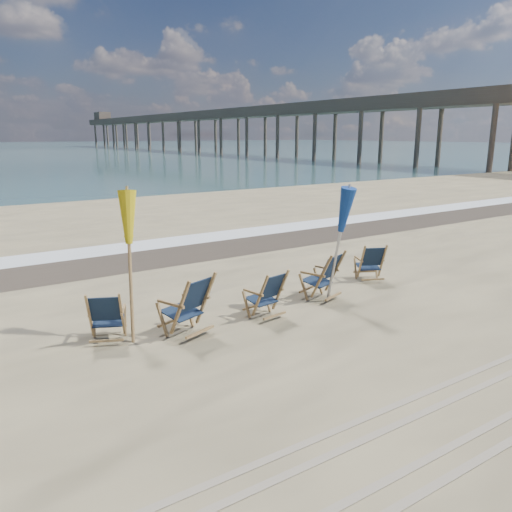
# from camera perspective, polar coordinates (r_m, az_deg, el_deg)

# --- Properties ---
(surf_foam) EXTENTS (200.00, 1.40, 0.01)m
(surf_foam) POSITION_cam_1_polar(r_m,az_deg,el_deg) (15.49, -12.49, 1.25)
(surf_foam) COLOR silver
(surf_foam) RESTS_ON ground
(wet_sand_strip) EXTENTS (200.00, 2.60, 0.00)m
(wet_sand_strip) POSITION_cam_1_polar(r_m,az_deg,el_deg) (14.13, -10.30, 0.16)
(wet_sand_strip) COLOR #42362A
(wet_sand_strip) RESTS_ON ground
(tire_tracks) EXTENTS (80.00, 1.30, 0.01)m
(tire_tracks) POSITION_cam_1_polar(r_m,az_deg,el_deg) (6.95, 24.20, -15.52)
(tire_tracks) COLOR gray
(tire_tracks) RESTS_ON ground
(beach_chair_0) EXTENTS (0.79, 0.82, 0.89)m
(beach_chair_0) POSITION_cam_1_polar(r_m,az_deg,el_deg) (8.27, -15.06, -6.69)
(beach_chair_0) COLOR #121F35
(beach_chair_0) RESTS_ON ground
(beach_chair_1) EXTENTS (0.91, 0.97, 1.08)m
(beach_chair_1) POSITION_cam_1_polar(r_m,az_deg,el_deg) (8.46, -5.73, -5.11)
(beach_chair_1) COLOR #121F35
(beach_chair_1) RESTS_ON ground
(beach_chair_2) EXTENTS (0.69, 0.75, 0.92)m
(beach_chair_2) POSITION_cam_1_polar(r_m,az_deg,el_deg) (9.16, 2.83, -4.11)
(beach_chair_2) COLOR #121F35
(beach_chair_2) RESTS_ON ground
(beach_chair_3) EXTENTS (0.85, 0.90, 1.02)m
(beach_chair_3) POSITION_cam_1_polar(r_m,az_deg,el_deg) (10.34, 9.08, -1.91)
(beach_chair_3) COLOR #121F35
(beach_chair_3) RESTS_ON ground
(beach_chair_4) EXTENTS (0.79, 0.83, 0.90)m
(beach_chair_4) POSITION_cam_1_polar(r_m,az_deg,el_deg) (11.62, 14.26, -0.72)
(beach_chair_4) COLOR #121F35
(beach_chair_4) RESTS_ON ground
(umbrella_yellow) EXTENTS (0.30, 0.30, 2.41)m
(umbrella_yellow) POSITION_cam_1_polar(r_m,az_deg,el_deg) (8.08, -14.48, 3.39)
(umbrella_yellow) COLOR #9E7847
(umbrella_yellow) RESTS_ON ground
(umbrella_blue) EXTENTS (0.30, 0.30, 2.33)m
(umbrella_blue) POSITION_cam_1_polar(r_m,az_deg,el_deg) (9.61, 9.38, 4.76)
(umbrella_blue) COLOR #A5A5AD
(umbrella_blue) RESTS_ON ground
(fishing_pier) EXTENTS (4.40, 140.00, 9.30)m
(fishing_pier) POSITION_cam_1_polar(r_m,az_deg,el_deg) (90.88, -5.00, 14.54)
(fishing_pier) COLOR brown
(fishing_pier) RESTS_ON ground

